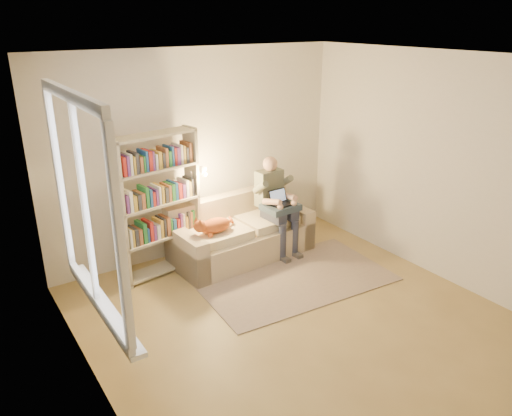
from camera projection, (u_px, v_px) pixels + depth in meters
floor at (307, 327)px, 5.03m from camera, size 4.50×4.50×0.00m
ceiling at (318, 59)px, 4.09m from camera, size 4.00×4.50×0.02m
wall_left at (93, 263)px, 3.53m from camera, size 0.02×4.50×2.60m
wall_right at (450, 171)px, 5.60m from camera, size 0.02×4.50×2.60m
wall_back at (198, 154)px, 6.31m from camera, size 4.00×0.02×2.60m
window at (91, 241)px, 3.69m from camera, size 0.12×1.52×1.69m
sofa at (240, 236)px, 6.44m from camera, size 1.85×0.91×0.77m
person at (275, 200)px, 6.42m from camera, size 0.37×0.57×1.27m
cat at (216, 225)px, 5.99m from camera, size 0.61×0.24×0.23m
blanket at (276, 208)px, 6.33m from camera, size 0.45×0.38×0.08m
laptop at (276, 201)px, 6.30m from camera, size 0.27×0.24×0.23m
bookshelf at (158, 198)px, 5.79m from camera, size 1.17×0.42×1.73m
rug at (294, 279)px, 5.94m from camera, size 2.31×1.46×0.01m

